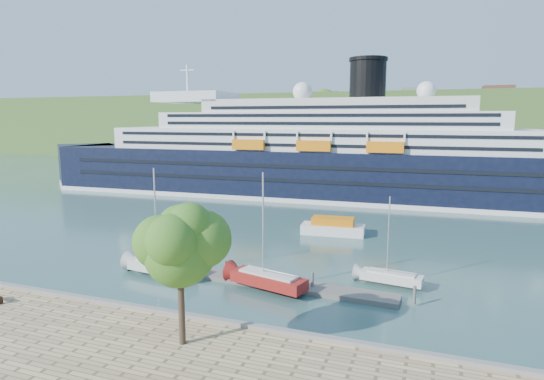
{
  "coord_description": "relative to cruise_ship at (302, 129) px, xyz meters",
  "views": [
    {
      "loc": [
        17.8,
        -27.84,
        15.56
      ],
      "look_at": [
        -3.07,
        30.0,
        5.78
      ],
      "focal_mm": 30.0,
      "sensor_mm": 36.0,
      "label": 1
    }
  ],
  "objects": [
    {
      "name": "cruise_ship",
      "position": [
        0.0,
        0.0,
        0.0
      ],
      "size": [
        119.17,
        21.06,
        26.65
      ],
      "primitive_type": null,
      "rotation": [
        0.0,
        0.0,
        0.03
      ],
      "color": "black",
      "rests_on": "ground"
    },
    {
      "name": "sailboat_white_near",
      "position": [
        0.26,
        -50.24,
        -8.18
      ],
      "size": [
        8.18,
        3.16,
        10.3
      ],
      "primitive_type": null,
      "rotation": [
        0.0,
        0.0,
        -0.12
      ],
      "color": "silver",
      "rests_on": "ground"
    },
    {
      "name": "floating_pontoon",
      "position": [
        12.99,
        -48.78,
        -13.1
      ],
      "size": [
        20.06,
        3.26,
        0.44
      ],
      "primitive_type": null,
      "rotation": [
        0.0,
        0.0,
        -0.04
      ],
      "color": "slate",
      "rests_on": "ground"
    },
    {
      "name": "promenade_tree",
      "position": [
        10.21,
        -62.99,
        -7.23
      ],
      "size": [
        6.15,
        6.15,
        10.19
      ],
      "primitive_type": null,
      "color": "#2F5E18",
      "rests_on": "promenade"
    },
    {
      "name": "sailboat_red",
      "position": [
        11.45,
        -50.21,
        -8.16
      ],
      "size": [
        8.3,
        4.1,
        10.33
      ],
      "primitive_type": null,
      "rotation": [
        0.0,
        0.0,
        -0.25
      ],
      "color": "maroon",
      "rests_on": "ground"
    },
    {
      "name": "tender_launch",
      "position": [
        12.57,
        -28.15,
        -12.16
      ],
      "size": [
        8.67,
        3.54,
        2.34
      ],
      "primitive_type": null,
      "rotation": [
        0.0,
        0.0,
        0.08
      ],
      "color": "orange",
      "rests_on": "ground"
    },
    {
      "name": "ground",
      "position": [
        7.29,
        -59.2,
        -13.33
      ],
      "size": [
        400.0,
        400.0,
        0.0
      ],
      "primitive_type": "plane",
      "color": "#2F5351",
      "rests_on": "ground"
    },
    {
      "name": "sailboat_white_far",
      "position": [
        21.82,
        -45.08,
        -9.28
      ],
      "size": [
        6.44,
        2.55,
        8.09
      ],
      "primitive_type": null,
      "rotation": [
        0.0,
        0.0,
        -0.13
      ],
      "color": "silver",
      "rests_on": "ground"
    },
    {
      "name": "quay_coping",
      "position": [
        7.29,
        -59.4,
        -12.18
      ],
      "size": [
        220.0,
        0.5,
        0.3
      ],
      "primitive_type": "cube",
      "color": "slate",
      "rests_on": "promenade"
    },
    {
      "name": "far_hillside",
      "position": [
        7.29,
        85.8,
        -1.33
      ],
      "size": [
        400.0,
        50.0,
        24.0
      ],
      "primitive_type": "cube",
      "color": "#3C5E25",
      "rests_on": "ground"
    }
  ]
}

